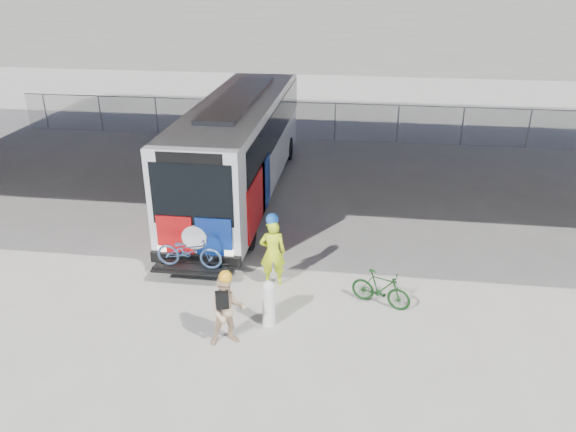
% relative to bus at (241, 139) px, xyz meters
% --- Properties ---
extents(ground, '(160.00, 160.00, 0.00)m').
position_rel_bus_xyz_m(ground, '(2.00, -4.56, -2.11)').
color(ground, '#9E9991').
rests_on(ground, ground).
extents(bus, '(2.67, 12.90, 3.69)m').
position_rel_bus_xyz_m(bus, '(0.00, 0.00, 0.00)').
color(bus, silver).
rests_on(bus, ground).
extents(overpass, '(40.00, 16.00, 7.95)m').
position_rel_bus_xyz_m(overpass, '(2.00, -0.56, 4.44)').
color(overpass, '#605E59').
rests_on(overpass, ground).
extents(chainlink_fence, '(30.00, 0.06, 30.00)m').
position_rel_bus_xyz_m(chainlink_fence, '(2.00, 7.44, -0.68)').
color(chainlink_fence, gray).
rests_on(chainlink_fence, ground).
extents(bollard, '(0.31, 0.31, 1.19)m').
position_rel_bus_xyz_m(bollard, '(2.42, -8.20, -1.47)').
color(bollard, white).
rests_on(bollard, ground).
extents(cyclist_hivis, '(0.76, 0.58, 2.07)m').
position_rel_bus_xyz_m(cyclist_hivis, '(2.21, -6.32, -1.11)').
color(cyclist_hivis, '#CBEB18').
rests_on(cyclist_hivis, ground).
extents(cyclist_tan, '(1.01, 0.90, 1.88)m').
position_rel_bus_xyz_m(cyclist_tan, '(1.63, -9.04, -1.22)').
color(cyclist_tan, '#D1AB86').
rests_on(cyclist_tan, ground).
extents(bike_parked, '(1.62, 0.99, 0.94)m').
position_rel_bus_xyz_m(bike_parked, '(5.06, -6.98, -1.64)').
color(bike_parked, '#123813').
rests_on(bike_parked, ground).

